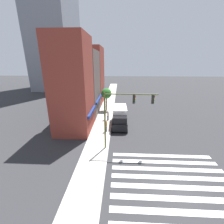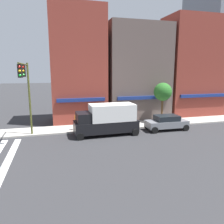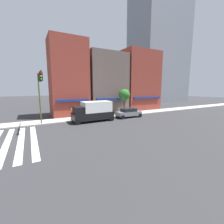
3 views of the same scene
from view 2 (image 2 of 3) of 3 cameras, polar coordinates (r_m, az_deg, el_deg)
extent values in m
cube|color=silver|center=(17.09, -25.74, -11.85)|extent=(0.54, 10.80, 0.01)
cube|color=maroon|center=(27.23, -8.97, 11.75)|extent=(6.38, 5.00, 13.54)
cube|color=navy|center=(24.81, -8.03, 3.15)|extent=(5.42, 0.30, 0.40)
cube|color=brown|center=(29.09, 6.45, 10.25)|extent=(7.97, 5.00, 12.01)
cube|color=navy|center=(26.85, 8.40, 3.72)|extent=(6.77, 0.30, 0.40)
cube|color=maroon|center=(33.31, 20.82, 10.85)|extent=(8.68, 5.00, 13.36)
cube|color=navy|center=(31.36, 23.20, 3.98)|extent=(7.38, 0.30, 0.40)
cylinder|color=#474C1E|center=(22.23, -20.70, 2.91)|extent=(0.18, 0.18, 6.97)
cylinder|color=#474C1E|center=(19.20, -22.15, 11.51)|extent=(0.12, 5.75, 0.12)
cube|color=black|center=(18.91, -22.13, 9.94)|extent=(0.32, 0.24, 0.95)
sphere|color=red|center=(18.78, -22.24, 10.83)|extent=(0.18, 0.18, 0.18)
sphere|color=#EAAD14|center=(18.78, -22.18, 9.92)|extent=(0.18, 0.18, 0.18)
sphere|color=green|center=(18.78, -22.11, 9.00)|extent=(0.18, 0.18, 0.18)
cube|color=black|center=(16.91, -22.91, 9.86)|extent=(0.32, 0.24, 0.95)
sphere|color=red|center=(16.78, -23.05, 10.86)|extent=(0.18, 0.18, 0.18)
sphere|color=#EAAD14|center=(16.78, -22.97, 9.84)|extent=(0.18, 0.18, 0.18)
sphere|color=green|center=(16.79, -22.89, 8.82)|extent=(0.18, 0.18, 0.18)
cube|color=black|center=(21.53, -1.58, -3.66)|extent=(6.24, 2.31, 1.10)
cube|color=silver|center=(21.38, 0.02, -0.05)|extent=(4.38, 2.28, 1.60)
cube|color=black|center=(20.93, -6.88, -1.35)|extent=(1.77, 2.12, 0.90)
cylinder|color=black|center=(22.27, -9.01, -4.76)|extent=(0.68, 0.22, 0.68)
cylinder|color=black|center=(20.18, -8.31, -6.40)|extent=(0.68, 0.22, 0.68)
cylinder|color=black|center=(23.43, 4.21, -3.87)|extent=(0.68, 0.22, 0.68)
cylinder|color=black|center=(21.45, 6.17, -5.30)|extent=(0.68, 0.22, 0.68)
cube|color=slate|center=(23.97, 14.04, -2.97)|extent=(4.43, 1.87, 0.70)
cube|color=black|center=(23.84, 14.11, -1.51)|extent=(2.45, 1.69, 0.55)
cylinder|color=black|center=(24.04, 9.22, -3.60)|extent=(0.68, 0.22, 0.68)
cylinder|color=black|center=(22.47, 11.11, -4.69)|extent=(0.68, 0.22, 0.68)
cylinder|color=black|center=(25.70, 16.52, -2.97)|extent=(0.68, 0.22, 0.68)
cylinder|color=black|center=(24.24, 18.75, -3.93)|extent=(0.68, 0.22, 0.68)
cylinder|color=#23232D|center=(24.02, 1.62, -2.90)|extent=(0.26, 0.26, 0.85)
cylinder|color=silver|center=(23.85, 1.63, -1.09)|extent=(0.32, 0.32, 0.70)
sphere|color=tan|center=(23.76, 1.64, 0.00)|extent=(0.22, 0.22, 0.22)
cylinder|color=#23232D|center=(24.55, 1.37, -2.59)|extent=(0.26, 0.26, 0.85)
cylinder|color=slate|center=(24.38, 1.38, -0.82)|extent=(0.32, 0.32, 0.70)
sphere|color=tan|center=(24.29, 1.38, 0.24)|extent=(0.22, 0.22, 0.22)
cylinder|color=#23232D|center=(23.09, -9.30, -3.61)|extent=(0.26, 0.26, 0.85)
cylinder|color=orange|center=(22.91, -9.36, -1.73)|extent=(0.32, 0.32, 0.70)
sphere|color=tan|center=(22.82, -9.40, -0.60)|extent=(0.22, 0.22, 0.22)
cylinder|color=brown|center=(26.62, 12.92, 0.46)|extent=(0.24, 0.24, 2.91)
sphere|color=#286623|center=(26.32, 13.13, 5.17)|extent=(2.12, 2.12, 2.12)
camera|label=1|loc=(27.38, -58.41, 13.83)|focal=24.00mm
camera|label=3|loc=(3.73, -113.61, -25.47)|focal=24.00mm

